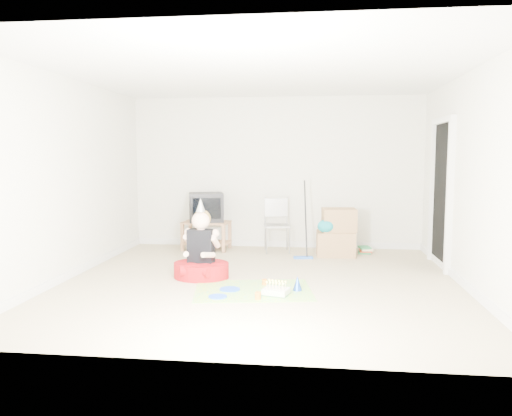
# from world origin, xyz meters

# --- Properties ---
(ground) EXTENTS (5.00, 5.00, 0.00)m
(ground) POSITION_xyz_m (0.00, 0.00, 0.00)
(ground) COLOR tan
(ground) RESTS_ON ground
(doorway_recess) EXTENTS (0.02, 0.90, 2.05)m
(doorway_recess) POSITION_xyz_m (2.48, 1.20, 1.02)
(doorway_recess) COLOR black
(doorway_recess) RESTS_ON ground
(tv_stand) EXTENTS (0.81, 0.54, 0.48)m
(tv_stand) POSITION_xyz_m (-1.15, 2.08, 0.28)
(tv_stand) COLOR #966644
(tv_stand) RESTS_ON ground
(crt_tv) EXTENTS (0.67, 0.60, 0.49)m
(crt_tv) POSITION_xyz_m (-1.15, 2.08, 0.73)
(crt_tv) COLOR black
(crt_tv) RESTS_ON tv_stand
(folding_chair) EXTENTS (0.47, 0.46, 0.91)m
(folding_chair) POSITION_xyz_m (0.06, 2.00, 0.44)
(folding_chair) COLOR gray
(folding_chair) RESTS_ON ground
(cardboard_boxes) EXTENTS (0.63, 0.50, 0.76)m
(cardboard_boxes) POSITION_xyz_m (1.03, 1.80, 0.36)
(cardboard_boxes) COLOR #A1784E
(cardboard_boxes) RESTS_ON ground
(floor_mop) EXTENTS (0.31, 0.40, 1.20)m
(floor_mop) POSITION_xyz_m (0.51, 1.51, 0.26)
(floor_mop) COLOR blue
(floor_mop) RESTS_ON ground
(book_pile) EXTENTS (0.22, 0.28, 0.11)m
(book_pile) POSITION_xyz_m (1.51, 2.07, 0.05)
(book_pile) COLOR #267442
(book_pile) RESTS_ON ground
(seated_woman) EXTENTS (0.80, 0.80, 1.05)m
(seated_woman) POSITION_xyz_m (-0.79, 0.13, 0.23)
(seated_woman) COLOR #A80F14
(seated_woman) RESTS_ON ground
(party_mat) EXTENTS (1.51, 1.20, 0.01)m
(party_mat) POSITION_xyz_m (-0.04, -0.41, 0.00)
(party_mat) COLOR #F1329B
(party_mat) RESTS_ON ground
(birthday_cake) EXTENTS (0.33, 0.29, 0.14)m
(birthday_cake) POSITION_xyz_m (0.25, -0.58, 0.04)
(birthday_cake) COLOR white
(birthday_cake) RESTS_ON party_mat
(blue_plate_near) EXTENTS (0.32, 0.32, 0.01)m
(blue_plate_near) POSITION_xyz_m (-0.32, -0.43, 0.01)
(blue_plate_near) COLOR blue
(blue_plate_near) RESTS_ON party_mat
(blue_plate_far) EXTENTS (0.21, 0.21, 0.01)m
(blue_plate_far) POSITION_xyz_m (-0.40, -0.75, 0.01)
(blue_plate_far) COLOR blue
(blue_plate_far) RESTS_ON party_mat
(orange_cup_near) EXTENTS (0.08, 0.08, 0.07)m
(orange_cup_near) POSITION_xyz_m (0.07, -0.16, 0.04)
(orange_cup_near) COLOR orange
(orange_cup_near) RESTS_ON party_mat
(orange_cup_far) EXTENTS (0.08, 0.08, 0.08)m
(orange_cup_far) POSITION_xyz_m (0.06, -0.78, 0.04)
(orange_cup_far) COLOR orange
(orange_cup_far) RESTS_ON party_mat
(blue_party_hat) EXTENTS (0.15, 0.15, 0.17)m
(blue_party_hat) POSITION_xyz_m (0.48, -0.37, 0.09)
(blue_party_hat) COLOR #1741A3
(blue_party_hat) RESTS_ON party_mat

